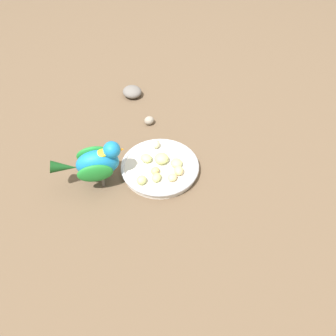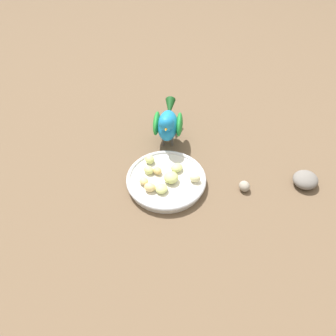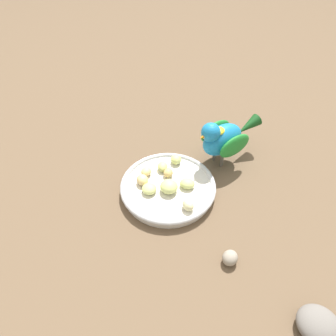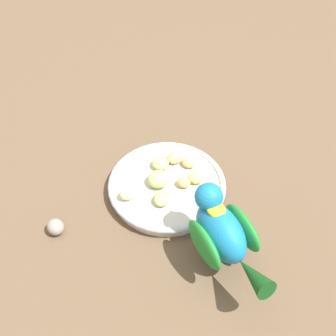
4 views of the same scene
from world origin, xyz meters
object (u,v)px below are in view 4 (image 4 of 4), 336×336
apple_piece_2 (158,179)px  apple_piece_7 (208,192)px  apple_piece_3 (196,178)px  pebble_0 (56,227)px  apple_piece_1 (160,163)px  apple_piece_8 (189,162)px  apple_piece_5 (175,158)px  apple_piece_6 (127,194)px  feeding_bowl (167,186)px  apple_piece_4 (185,182)px  apple_piece_0 (162,199)px  parrot (222,232)px

apple_piece_2 → apple_piece_7: size_ratio=1.39×
apple_piece_3 → pebble_0: (-0.07, 0.24, -0.02)m
apple_piece_1 → pebble_0: bearing=122.8°
apple_piece_8 → apple_piece_1: bearing=87.9°
apple_piece_5 → pebble_0: size_ratio=0.95×
apple_piece_6 → apple_piece_7: (-0.01, -0.14, -0.00)m
apple_piece_6 → apple_piece_7: size_ratio=1.03×
apple_piece_1 → apple_piece_7: (-0.08, -0.08, 0.00)m
feeding_bowl → apple_piece_7: bearing=-116.3°
apple_piece_5 → pebble_0: bearing=121.4°
apple_piece_1 → apple_piece_7: 0.11m
apple_piece_4 → feeding_bowl: bearing=77.8°
apple_piece_8 → feeding_bowl: bearing=133.3°
apple_piece_6 → apple_piece_4: bearing=-78.9°
apple_piece_7 → pebble_0: bearing=98.8°
apple_piece_3 → apple_piece_4: same height
apple_piece_2 → pebble_0: bearing=113.1°
feeding_bowl → apple_piece_7: size_ratio=7.70×
apple_piece_0 → apple_piece_2: 0.04m
apple_piece_6 → apple_piece_8: size_ratio=1.10×
apple_piece_0 → apple_piece_8: (0.08, -0.05, -0.00)m
pebble_0 → apple_piece_7: bearing=-81.2°
apple_piece_5 → apple_piece_3: bearing=-147.5°
pebble_0 → apple_piece_8: bearing=-63.9°
apple_piece_3 → apple_piece_4: 0.02m
apple_piece_6 → parrot: parrot is taller
apple_piece_5 → parrot: bearing=-165.5°
feeding_bowl → apple_piece_2: (0.00, 0.01, 0.02)m
apple_piece_4 → apple_piece_6: size_ratio=0.86×
feeding_bowl → apple_piece_4: apple_piece_4 is taller
feeding_bowl → apple_piece_4: 0.03m
apple_piece_3 → apple_piece_0: bearing=123.6°
feeding_bowl → apple_piece_1: 0.05m
apple_piece_5 → apple_piece_7: same height
apple_piece_4 → parrot: parrot is taller
parrot → apple_piece_2: bearing=7.3°
apple_piece_1 → apple_piece_2: bearing=172.0°
apple_piece_8 → apple_piece_4: bearing=164.7°
feeding_bowl → apple_piece_0: 0.04m
feeding_bowl → apple_piece_4: size_ratio=8.69×
parrot → apple_piece_4: bearing=-6.8°
apple_piece_2 → apple_piece_3: apple_piece_2 is taller
apple_piece_1 → parrot: 0.21m
apple_piece_5 → apple_piece_6: same height
apple_piece_0 → feeding_bowl: bearing=-15.9°
feeding_bowl → apple_piece_6: 0.08m
apple_piece_8 → pebble_0: 0.26m
apple_piece_4 → apple_piece_6: apple_piece_6 is taller
feeding_bowl → apple_piece_6: size_ratio=7.51×
pebble_0 → apple_piece_3: bearing=-72.7°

